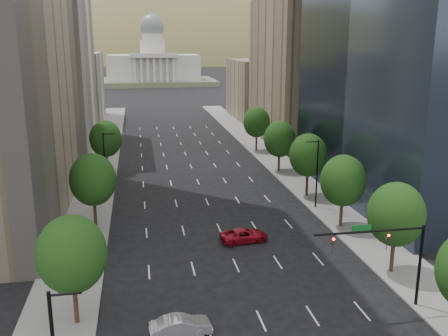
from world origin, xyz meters
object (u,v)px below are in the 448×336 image
traffic_signal (393,249)px  car_silver (181,326)px  car_red_far (244,235)px  capitol (153,67)px

traffic_signal → car_silver: 17.43m
car_silver → car_red_far: 18.55m
traffic_signal → capitol: 219.99m
car_silver → car_red_far: car_silver is taller
capitol → car_red_far: (2.03, -204.05, -7.86)m
traffic_signal → capitol: (-10.53, 219.71, 3.40)m
traffic_signal → car_red_far: traffic_signal is taller
capitol → traffic_signal: bearing=-87.3°
capitol → car_red_far: 204.21m
car_silver → capitol: bearing=-8.8°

